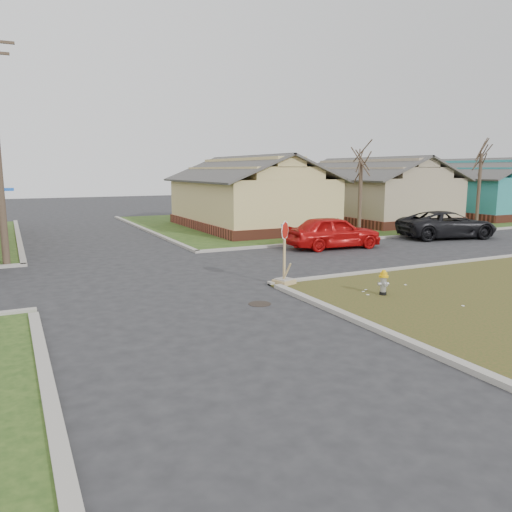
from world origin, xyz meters
name	(u,v)px	position (x,y,z in m)	size (l,w,h in m)	color
ground	(179,309)	(0.00, 0.00, 0.00)	(120.00, 120.00, 0.00)	#242426
verge_far_right	(378,218)	(22.00, 18.00, 0.03)	(37.00, 19.00, 0.05)	#264017
curbs	(137,275)	(0.00, 5.00, 0.00)	(80.00, 40.00, 0.12)	#9E998F
manhole	(260,304)	(2.20, -0.50, 0.01)	(0.64, 0.64, 0.01)	black
side_house_yellow	(249,194)	(10.00, 16.50, 2.19)	(7.60, 11.60, 4.70)	brown
side_house_tan	(372,191)	(20.00, 16.50, 2.19)	(7.60, 11.60, 4.70)	brown
side_house_teal	(468,189)	(30.00, 16.50, 2.19)	(7.60, 11.60, 4.70)	brown
tree_mid_right	(360,198)	(14.00, 10.20, 2.15)	(0.22, 0.22, 4.20)	#433126
tree_far_right	(479,190)	(24.00, 10.50, 2.43)	(0.22, 0.22, 4.76)	#433126
fire_hydrant	(383,281)	(5.91, -1.36, 0.47)	(0.29, 0.29, 0.76)	black
stop_sign	(284,270)	(3.97, 1.22, 0.50)	(0.59, 0.58, 2.09)	tan
red_sedan	(333,232)	(9.99, 7.03, 0.79)	(1.86, 4.62, 1.57)	red
dark_pickup	(447,225)	(17.75, 7.23, 0.75)	(2.49, 5.40, 1.50)	black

